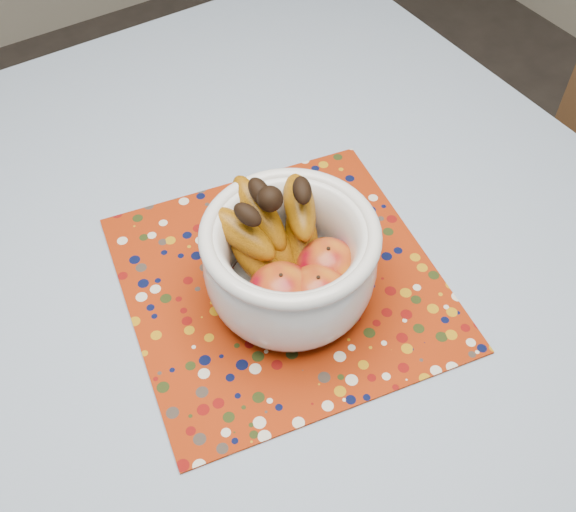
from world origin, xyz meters
The scene contains 4 objects.
table centered at (0.00, 0.00, 0.67)m, with size 1.20×1.20×0.75m.
tablecloth centered at (0.00, 0.00, 0.76)m, with size 1.32×1.32×0.01m, color slate.
placemat centered at (0.05, -0.06, 0.76)m, with size 0.43×0.43×0.00m, color maroon.
fruit_bowl centered at (0.05, -0.08, 0.85)m, with size 0.23×0.25×0.19m.
Camera 1 is at (-0.26, -0.56, 1.54)m, focal length 42.00 mm.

